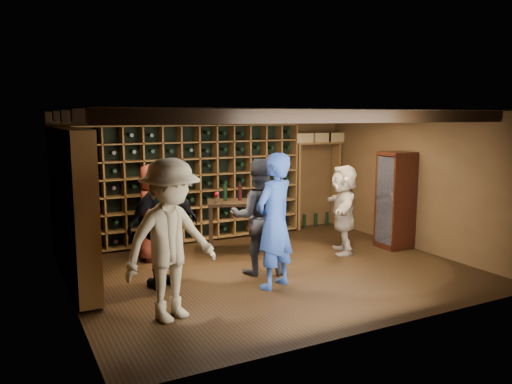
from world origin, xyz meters
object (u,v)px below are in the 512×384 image
guest_red_floral (153,212)px  man_blue_shirt (274,221)px  guest_woman_black (164,225)px  guest_khaki (171,240)px  tasting_table (243,207)px  guest_beige (344,209)px  display_cabinet (395,202)px  man_grey_suit (258,217)px

guest_red_floral → man_blue_shirt: bearing=-125.4°
guest_woman_black → guest_khaki: (-0.26, -1.15, 0.07)m
guest_red_floral → tasting_table: 1.56m
guest_beige → man_blue_shirt: bearing=-32.5°
tasting_table → guest_woman_black: bearing=-127.7°
guest_beige → tasting_table: 1.79m
display_cabinet → guest_khaki: size_ratio=0.90×
man_blue_shirt → man_grey_suit: size_ratio=1.08×
man_grey_suit → guest_beige: (1.90, 0.36, -0.11)m
man_grey_suit → tasting_table: 1.18m
guest_beige → tasting_table: size_ratio=1.13×
man_blue_shirt → guest_woman_black: (-1.39, 0.73, -0.06)m
man_blue_shirt → guest_khaki: 1.70m
guest_red_floral → guest_woman_black: guest_woman_black is taller
tasting_table → display_cabinet: bearing=1.3°
man_grey_suit → guest_red_floral: man_grey_suit is taller
man_grey_suit → tasting_table: size_ratio=1.28×
display_cabinet → guest_red_floral: 4.39m
man_grey_suit → guest_red_floral: size_ratio=1.09×
guest_red_floral → guest_beige: 3.33m
man_blue_shirt → guest_woman_black: 1.57m
man_grey_suit → guest_woman_black: guest_woman_black is taller
display_cabinet → guest_khaki: guest_khaki is taller
guest_beige → guest_woman_black: bearing=-54.7°
guest_khaki → tasting_table: 3.04m
man_blue_shirt → tasting_table: bearing=-125.8°
man_blue_shirt → man_grey_suit: 0.69m
guest_red_floral → guest_khaki: guest_khaki is taller
man_blue_shirt → tasting_table: man_blue_shirt is taller
man_blue_shirt → guest_red_floral: man_blue_shirt is taller
guest_khaki → guest_beige: size_ratio=1.23×
man_blue_shirt → guest_beige: (2.00, 1.05, -0.17)m
man_blue_shirt → guest_red_floral: (-1.14, 2.15, -0.14)m
man_grey_suit → guest_red_floral: (-1.24, 1.47, -0.07)m
man_grey_suit → tasting_table: man_grey_suit is taller
guest_red_floral → guest_woman_black: size_ratio=0.91×
guest_beige → tasting_table: bearing=-85.8°
guest_red_floral → guest_woman_black: 1.45m
guest_red_floral → guest_beige: guest_red_floral is taller
man_grey_suit → guest_khaki: bearing=52.6°
display_cabinet → guest_khaki: (-4.71, -1.32, 0.12)m
display_cabinet → guest_red_floral: display_cabinet is taller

